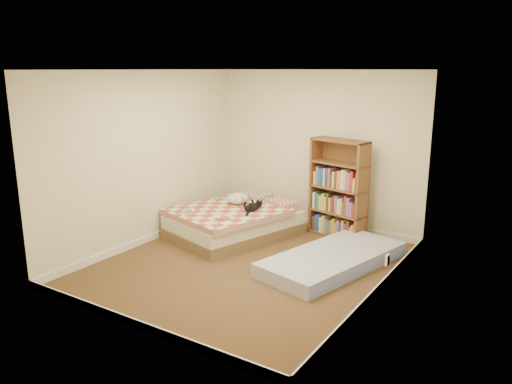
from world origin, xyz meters
The scene contains 6 objects.
room centered at (0.00, 0.00, 1.20)m, with size 3.51×4.01×2.51m.
bed centered at (-0.82, 0.90, 0.23)m, with size 1.77×2.15×0.50m.
bookshelf centered at (0.52, 1.73, 0.55)m, with size 0.97×0.50×1.50m.
floor_mattress centered at (0.97, 0.56, 0.09)m, with size 0.93×2.07×0.19m, color #7B89CD.
black_cat centered at (-0.50, 0.90, 0.50)m, with size 0.19×0.56×0.13m.
white_dog centered at (-0.90, 1.08, 0.53)m, with size 0.36×0.37×0.17m.
Camera 1 is at (3.42, -5.13, 2.51)m, focal length 35.00 mm.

